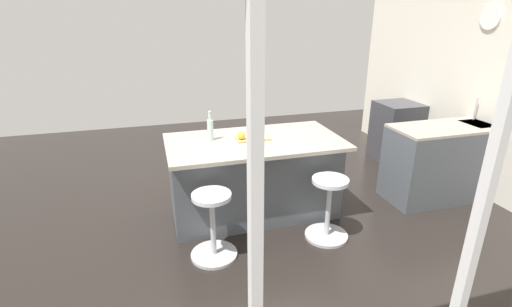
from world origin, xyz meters
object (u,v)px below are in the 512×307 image
(kitchen_island, at_px, (254,176))
(cutting_board, at_px, (252,138))
(oven_range, at_px, (396,131))
(apple_red, at_px, (255,131))
(stool_middle, at_px, (213,228))
(stool_by_window, at_px, (328,210))
(water_bottle, at_px, (210,129))
(apple_yellow, at_px, (241,135))

(kitchen_island, relative_size, cutting_board, 5.16)
(oven_range, relative_size, apple_red, 9.95)
(stool_middle, distance_m, cutting_board, 1.08)
(stool_by_window, height_order, water_bottle, water_bottle)
(stool_middle, relative_size, water_bottle, 2.10)
(apple_yellow, bearing_deg, apple_red, -151.07)
(stool_middle, height_order, apple_yellow, apple_yellow)
(kitchen_island, xyz_separation_m, cutting_board, (0.01, -0.01, 0.45))
(stool_middle, relative_size, apple_red, 7.36)
(stool_by_window, relative_size, cutting_board, 1.82)
(stool_middle, xyz_separation_m, cutting_board, (-0.57, -0.69, 0.60))
(cutting_board, bearing_deg, apple_red, -131.65)
(cutting_board, relative_size, water_bottle, 1.15)
(cutting_board, bearing_deg, oven_range, -158.23)
(oven_range, bearing_deg, water_bottle, 17.60)
(oven_range, distance_m, stool_by_window, 2.65)
(cutting_board, bearing_deg, kitchen_island, 142.45)
(kitchen_island, relative_size, apple_red, 20.84)
(stool_middle, bearing_deg, kitchen_island, -130.38)
(apple_yellow, bearing_deg, stool_by_window, 138.58)
(oven_range, relative_size, stool_by_window, 1.35)
(apple_yellow, height_order, water_bottle, water_bottle)
(stool_by_window, bearing_deg, apple_yellow, -41.42)
(oven_range, distance_m, cutting_board, 2.83)
(cutting_board, bearing_deg, apple_yellow, 20.93)
(kitchen_island, xyz_separation_m, stool_by_window, (-0.58, 0.69, -0.15))
(stool_by_window, relative_size, stool_middle, 1.00)
(apple_red, xyz_separation_m, water_bottle, (0.48, -0.03, 0.06))
(kitchen_island, distance_m, cutting_board, 0.45)
(stool_middle, bearing_deg, cutting_board, -129.51)
(oven_range, xyz_separation_m, apple_red, (2.55, 0.99, 0.52))
(water_bottle, bearing_deg, stool_middle, 79.96)
(kitchen_island, distance_m, apple_yellow, 0.53)
(stool_middle, distance_m, apple_yellow, 1.02)
(oven_range, xyz_separation_m, water_bottle, (3.03, 0.96, 0.58))
(oven_range, distance_m, stool_middle, 3.61)
(oven_range, distance_m, apple_red, 2.79)
(stool_middle, bearing_deg, apple_red, -129.65)
(water_bottle, bearing_deg, cutting_board, 170.28)
(kitchen_island, distance_m, water_bottle, 0.73)
(kitchen_island, distance_m, stool_by_window, 0.91)
(cutting_board, bearing_deg, stool_by_window, 130.56)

